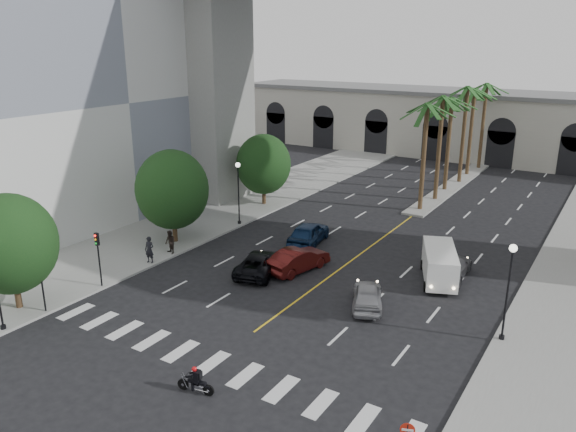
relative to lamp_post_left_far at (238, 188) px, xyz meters
The scene contains 27 objects.
ground 19.91m from the lamp_post_left_far, 54.53° to the right, with size 140.00×140.00×0.00m, color black.
sidewalk_left 4.88m from the lamp_post_left_far, 164.48° to the right, with size 8.00×100.00×0.15m, color gray.
median 24.97m from the lamp_post_left_far, 62.61° to the left, with size 2.00×24.00×0.20m, color gray.
building_left 17.60m from the lamp_post_left_far, 165.62° to the right, with size 16.50×32.50×20.60m.
pier_building 40.65m from the lamp_post_left_far, 73.71° to the left, with size 71.00×10.50×8.50m.
palm_a 17.56m from the lamp_post_left_far, 46.47° to the left, with size 3.20×3.20×10.30m.
palm_b 20.64m from the lamp_post_left_far, 54.29° to the left, with size 3.20×3.20×10.60m.
palm_c 23.62m from the lamp_post_left_far, 60.75° to the left, with size 3.20×3.20×10.10m.
palm_d 27.40m from the lamp_post_left_far, 64.30° to the left, with size 3.20×3.20×10.90m.
palm_e 30.78m from the lamp_post_left_far, 68.02° to the left, with size 3.20×3.20×10.40m.
palm_f 34.61m from the lamp_post_left_far, 70.07° to the left, with size 3.20×3.20×10.70m.
street_tree_near 19.08m from the lamp_post_left_far, 94.81° to the right, with size 5.20×5.20×6.89m.
street_tree_mid 6.29m from the lamp_post_left_far, 104.93° to the right, with size 5.44×5.44×7.21m.
street_tree_far 6.25m from the lamp_post_left_far, 104.93° to the left, with size 5.04×5.04×6.68m.
lamp_post_left_far is the anchor object (origin of this frame).
lamp_post_right 24.16m from the lamp_post_left_far, 19.33° to the right, with size 0.40×0.40×5.35m.
traffic_signal_near 18.51m from the lamp_post_left_far, 89.69° to the right, with size 0.25×0.18×3.65m.
traffic_signal_far 14.52m from the lamp_post_left_far, 89.60° to the right, with size 0.25×0.18×3.65m.
motorcycle_rider 23.41m from the lamp_post_left_far, 57.87° to the right, with size 1.79×0.54×1.30m.
car_a 17.44m from the lamp_post_left_far, 27.81° to the right, with size 1.70×4.21×1.44m, color #99999D.
car_b 10.99m from the lamp_post_left_far, 31.66° to the right, with size 1.67×4.79×1.58m, color #440F0D.
car_c 10.56m from the lamp_post_left_far, 45.74° to the right, with size 2.30×4.99×1.39m, color black.
car_d 18.32m from the lamp_post_left_far, ahead, with size 1.99×4.88×1.42m, color #57575B.
car_e 7.52m from the lamp_post_left_far, ahead, with size 2.02×5.01×1.71m, color #0E2242.
cargo_van 17.94m from the lamp_post_left_far, ahead, with size 3.66×5.42×2.16m.
pedestrian_a 10.35m from the lamp_post_left_far, 90.57° to the right, with size 0.68×0.45×1.86m, color black.
pedestrian_b 8.40m from the lamp_post_left_far, 90.71° to the right, with size 0.83×0.64×1.70m, color black.
Camera 1 is at (15.64, -19.58, 14.96)m, focal length 35.00 mm.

